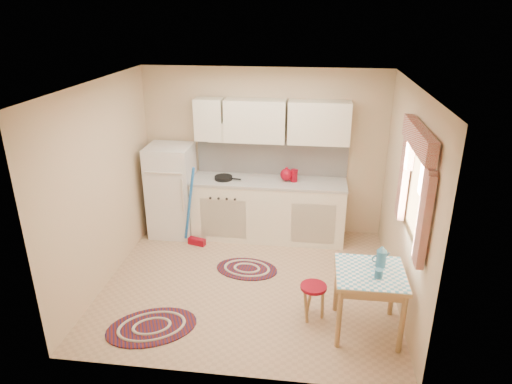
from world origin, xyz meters
TOP-DOWN VIEW (x-y plane):
  - room_shell at (0.16, 0.24)m, footprint 3.64×3.60m
  - fridge at (-1.36, 1.25)m, footprint 0.65×0.60m
  - broom at (-0.91, 0.90)m, footprint 0.30×0.19m
  - base_cabinets at (0.11, 1.30)m, footprint 2.25×0.60m
  - countertop at (0.11, 1.30)m, footprint 2.27×0.62m
  - frying_pan at (-0.56, 1.25)m, footprint 0.31×0.31m
  - red_kettle at (0.37, 1.30)m, footprint 0.24×0.22m
  - red_canister at (0.48, 1.30)m, footprint 0.13×0.13m
  - table at (1.38, -0.74)m, footprint 0.72×0.72m
  - stool at (0.81, -0.61)m, footprint 0.37×0.37m
  - coffee_pot at (1.49, -0.62)m, footprint 0.15×0.14m
  - mug at (1.44, -0.84)m, footprint 0.10×0.10m
  - rug_center at (-0.08, 0.31)m, footprint 0.88×0.64m
  - rug_left at (-0.94, -1.02)m, footprint 1.17×1.01m

SIDE VIEW (x-z plane):
  - rug_center at x=-0.08m, z-range 0.00..0.02m
  - rug_left at x=-0.94m, z-range 0.00..0.02m
  - stool at x=0.81m, z-range 0.00..0.42m
  - table at x=1.38m, z-range 0.00..0.72m
  - base_cabinets at x=0.11m, z-range 0.00..0.88m
  - broom at x=-0.91m, z-range 0.00..1.20m
  - fridge at x=-1.36m, z-range 0.00..1.40m
  - mug at x=1.44m, z-range 0.72..0.82m
  - coffee_pot at x=1.49m, z-range 0.72..0.98m
  - countertop at x=0.11m, z-range 0.88..0.92m
  - frying_pan at x=-0.56m, z-range 0.92..0.97m
  - red_canister at x=0.48m, z-range 0.92..1.08m
  - red_kettle at x=0.37m, z-range 0.92..1.12m
  - room_shell at x=0.16m, z-range 0.34..2.86m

